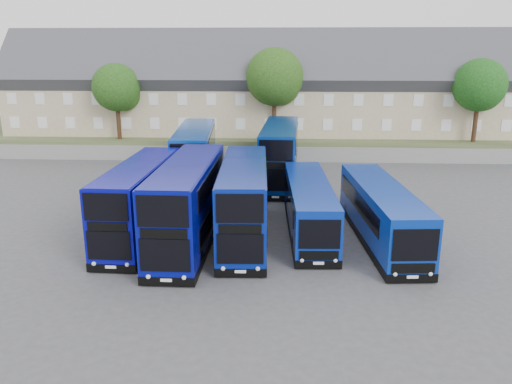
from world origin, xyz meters
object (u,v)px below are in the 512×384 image
object	(u,v)px
tree_far	(512,80)
tree_mid	(276,79)
dd_front_left	(141,202)
tree_east	(481,87)
tree_west	(118,89)
coach_east_a	(309,208)
dd_front_mid	(188,204)

from	to	relation	value
tree_far	tree_mid	bearing A→B (deg)	-165.96
dd_front_left	tree_east	size ratio (longest dim) A/B	1.36
dd_front_left	tree_west	distance (m)	24.60
tree_mid	coach_east_a	bearing A→B (deg)	-84.07
dd_front_left	tree_mid	size ratio (longest dim) A/B	1.21
coach_east_a	tree_far	xyz separation A→B (m)	(23.72, 28.43, 6.18)
tree_west	tree_east	bearing A→B (deg)	0.00
coach_east_a	tree_west	size ratio (longest dim) A/B	1.52
tree_mid	dd_front_mid	bearing A→B (deg)	-101.12
dd_front_left	tree_mid	xyz separation A→B (m)	(7.76, 23.16, 5.92)
tree_far	coach_east_a	bearing A→B (deg)	-129.85
dd_front_mid	tree_far	bearing A→B (deg)	45.49
coach_east_a	tree_mid	xyz separation A→B (m)	(-2.28, 21.93, 6.52)
tree_west	tree_far	xyz separation A→B (m)	(42.00, 7.00, 0.68)
coach_east_a	tree_west	world-z (taller)	tree_west
dd_front_left	tree_west	world-z (taller)	tree_west
tree_mid	tree_west	bearing A→B (deg)	-178.21
dd_front_left	tree_far	xyz separation A→B (m)	(33.76, 29.66, 5.58)
coach_east_a	tree_east	xyz separation A→B (m)	(17.72, 21.43, 5.85)
coach_east_a	tree_far	world-z (taller)	tree_far
tree_east	tree_mid	bearing A→B (deg)	178.57
dd_front_mid	tree_west	world-z (taller)	tree_west
dd_front_mid	tree_east	bearing A→B (deg)	44.27
tree_east	tree_far	bearing A→B (deg)	49.40
dd_front_left	coach_east_a	size ratio (longest dim) A/B	0.95
dd_front_mid	coach_east_a	distance (m)	7.37
tree_mid	tree_far	xyz separation A→B (m)	(26.00, 6.50, -0.34)
tree_west	tree_mid	size ratio (longest dim) A/B	0.83
tree_mid	tree_far	size ratio (longest dim) A/B	1.06
dd_front_mid	tree_mid	world-z (taller)	tree_mid
dd_front_left	coach_east_a	distance (m)	10.13
tree_west	tree_mid	distance (m)	16.04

